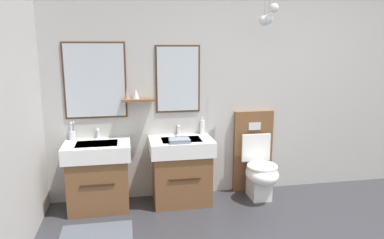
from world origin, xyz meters
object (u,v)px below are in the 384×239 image
at_px(vanity_sink_right, 181,169).
at_px(toilet, 257,165).
at_px(vanity_sink_left, 99,174).
at_px(folded_hand_towel, 179,141).
at_px(toothbrush_cup, 72,135).
at_px(soap_dispenser, 202,127).

height_order(vanity_sink_right, toilet, toilet).
bearing_deg(vanity_sink_right, vanity_sink_left, 180.00).
height_order(vanity_sink_right, folded_hand_towel, folded_hand_towel).
xyz_separation_m(vanity_sink_left, toothbrush_cup, (-0.27, 0.18, 0.41)).
height_order(toilet, folded_hand_towel, toilet).
xyz_separation_m(toothbrush_cup, soap_dispenser, (1.47, 0.01, 0.03)).
bearing_deg(toilet, folded_hand_towel, -169.93).
distance_m(vanity_sink_left, soap_dispenser, 1.29).
bearing_deg(vanity_sink_right, soap_dispenser, 33.39).
distance_m(vanity_sink_right, toilet, 0.92).
bearing_deg(vanity_sink_left, folded_hand_towel, -10.05).
relative_size(vanity_sink_right, soap_dispenser, 3.72).
bearing_deg(toothbrush_cup, vanity_sink_left, -32.96).
xyz_separation_m(soap_dispenser, folded_hand_towel, (-0.32, -0.34, -0.06)).
bearing_deg(toothbrush_cup, toilet, -4.38).
bearing_deg(folded_hand_towel, vanity_sink_left, 169.95).
height_order(vanity_sink_left, toilet, toilet).
distance_m(vanity_sink_right, toothbrush_cup, 1.27).
relative_size(soap_dispenser, folded_hand_towel, 0.91).
xyz_separation_m(toilet, soap_dispenser, (-0.64, 0.17, 0.46)).
xyz_separation_m(vanity_sink_left, folded_hand_towel, (0.87, -0.15, 0.38)).
distance_m(vanity_sink_right, folded_hand_towel, 0.41).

